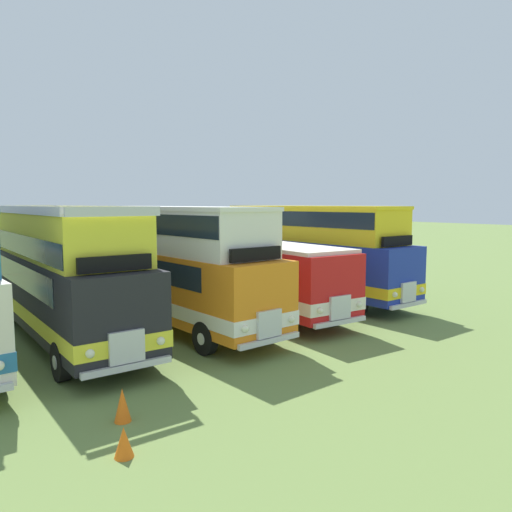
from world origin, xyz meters
TOP-DOWN VIEW (x-y plane):
  - ground_plane at (0.00, 0.00)m, footprint 200.00×200.00m
  - bus_second_in_row at (-3.91, 0.23)m, footprint 2.63×11.37m
  - bus_third_in_row at (-0.01, -0.19)m, footprint 3.18×11.15m
  - bus_fourth_in_row at (3.91, -0.14)m, footprint 3.05×10.67m
  - bus_fifth_in_row at (7.81, 0.50)m, footprint 2.83×10.92m
  - cone_near_end at (-5.20, -8.56)m, footprint 0.36×0.36m
  - cone_mid_row at (-4.67, -7.13)m, footprint 0.36×0.36m
  - rope_fence_line at (0.00, 11.12)m, footprint 21.70×0.08m

SIDE VIEW (x-z plane):
  - ground_plane at x=0.00m, z-range 0.00..0.00m
  - cone_near_end at x=-5.20m, z-range 0.00..0.57m
  - cone_mid_row at x=-4.67m, z-range 0.00..0.72m
  - rope_fence_line at x=0.00m, z-range 0.17..1.22m
  - bus_fourth_in_row at x=3.91m, z-range 0.26..3.25m
  - bus_second_in_row at x=-3.91m, z-range 0.10..4.62m
  - bus_fifth_in_row at x=7.81m, z-range 0.23..4.72m
  - bus_third_in_row at x=-0.01m, z-range 0.23..4.72m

